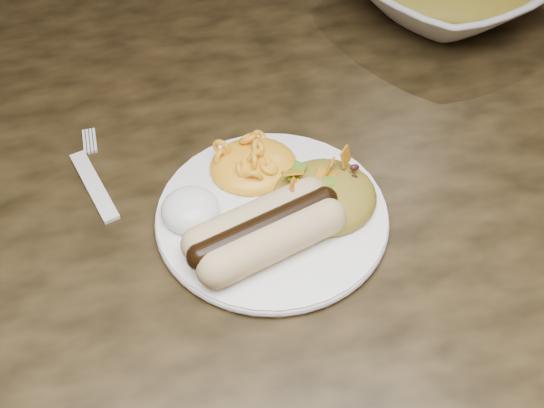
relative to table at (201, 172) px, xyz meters
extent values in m
plane|color=#382513|center=(0.00, 0.00, -0.66)|extent=(4.00, 4.00, 0.00)
cube|color=#43331A|center=(0.00, 0.00, 0.07)|extent=(1.60, 0.90, 0.04)
cylinder|color=#43331A|center=(0.72, 0.37, -0.30)|extent=(0.07, 0.07, 0.71)
cylinder|color=white|center=(0.04, -0.17, 0.10)|extent=(0.27, 0.27, 0.01)
cylinder|color=#D9B986|center=(0.03, -0.22, 0.12)|extent=(0.11, 0.06, 0.03)
cylinder|color=#D9B986|center=(0.03, -0.18, 0.12)|extent=(0.11, 0.06, 0.03)
cylinder|color=black|center=(0.03, -0.20, 0.12)|extent=(0.12, 0.06, 0.02)
ellipsoid|color=#FF9E1F|center=(0.04, -0.11, 0.12)|extent=(0.09, 0.09, 0.03)
ellipsoid|color=white|center=(-0.03, -0.15, 0.12)|extent=(0.06, 0.06, 0.03)
ellipsoid|color=#B7711D|center=(0.09, -0.17, 0.12)|extent=(0.10, 0.09, 0.04)
cube|color=white|center=(-0.11, -0.09, 0.09)|extent=(0.05, 0.12, 0.00)
camera|label=1|loc=(-0.05, -0.53, 0.54)|focal=42.00mm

